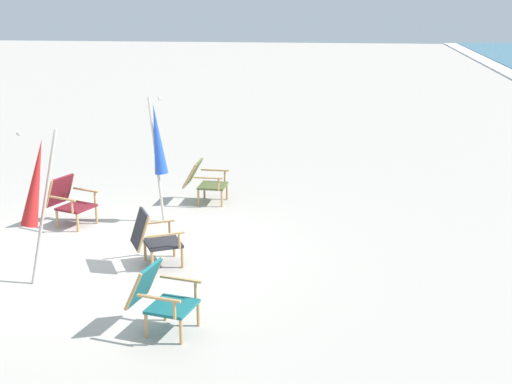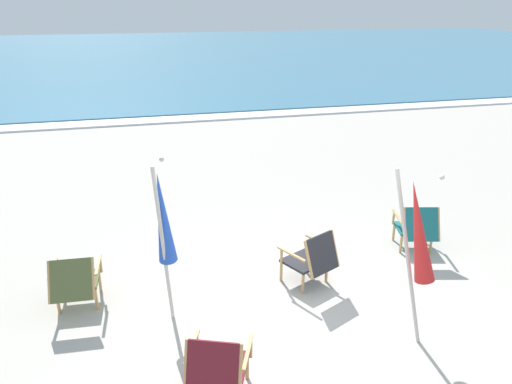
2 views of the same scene
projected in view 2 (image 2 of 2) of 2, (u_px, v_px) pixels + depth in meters
The scene contains 9 objects.
ground_plane at pixel (306, 322), 6.19m from camera, with size 80.00×80.00×0.00m, color #B2AAA0.
sea at pixel (155, 53), 34.76m from camera, with size 80.00×40.00×0.10m, color teal.
surf_band at pixel (191, 118), 16.44m from camera, with size 80.00×1.10×0.06m, color white.
beach_chair_mid_center at pixel (417, 227), 7.75m from camera, with size 0.73×0.84×0.80m.
beach_chair_back_left at pixel (312, 258), 6.81m from camera, with size 0.81×0.85×0.82m.
beach_chair_front_right at pixel (75, 281), 6.29m from camera, with size 0.63×0.79×0.78m.
beach_chair_back_right at pixel (217, 367), 4.81m from camera, with size 0.79×0.85×0.81m.
umbrella_furled_red at pixel (418, 234), 5.43m from camera, with size 0.47×0.53×2.08m.
umbrella_furled_blue at pixel (163, 220), 5.69m from camera, with size 0.36×0.41×2.12m.
Camera 2 is at (-1.86, -4.86, 3.77)m, focal length 35.00 mm.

